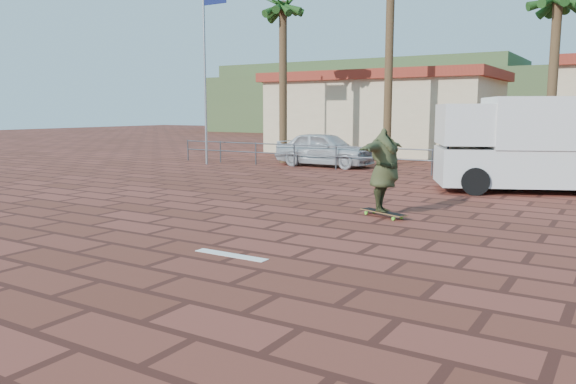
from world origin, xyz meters
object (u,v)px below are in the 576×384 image
object	(u,v)px
longboard	(383,212)
skateboarder	(384,170)
car_white	(530,158)
campervan	(533,142)
car_silver	(325,149)

from	to	relation	value
longboard	skateboarder	xyz separation A→B (m)	(0.00, -0.00, 0.97)
car_white	campervan	bearing A→B (deg)	-161.03
skateboarder	car_white	size ratio (longest dim) A/B	0.53
longboard	car_silver	world-z (taller)	car_silver
longboard	car_white	size ratio (longest dim) A/B	0.29
car_silver	longboard	bearing A→B (deg)	-143.78
skateboarder	car_white	bearing A→B (deg)	-11.38
longboard	car_silver	xyz separation A→B (m)	(-6.64, 9.63, 0.64)
skateboarder	car_white	world-z (taller)	skateboarder
longboard	campervan	distance (m)	6.72
longboard	campervan	size ratio (longest dim) A/B	0.22
skateboarder	campervan	bearing A→B (deg)	-21.39
car_silver	car_white	size ratio (longest dim) A/B	0.99
skateboarder	campervan	distance (m)	6.59
longboard	car_silver	size ratio (longest dim) A/B	0.29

